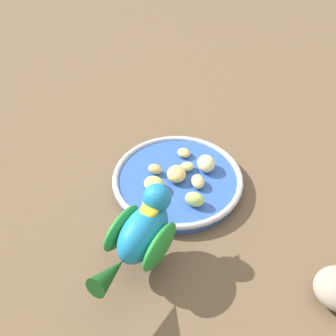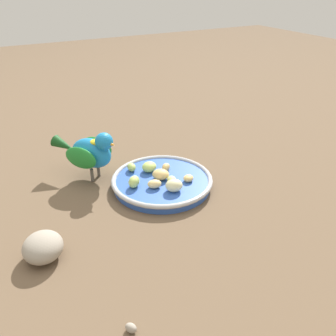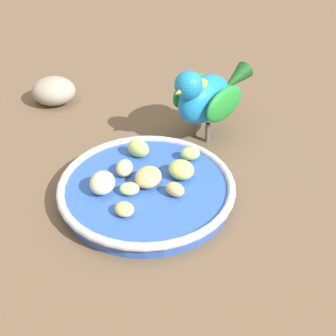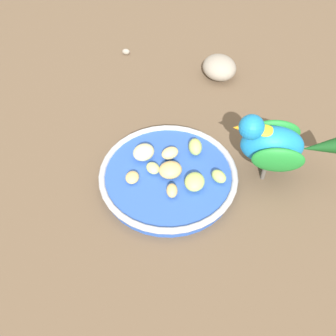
# 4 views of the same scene
# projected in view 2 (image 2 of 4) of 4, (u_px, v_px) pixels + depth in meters

# --- Properties ---
(ground_plane) EXTENTS (4.00, 4.00, 0.00)m
(ground_plane) POSITION_uv_depth(u_px,v_px,m) (162.00, 191.00, 0.83)
(ground_plane) COLOR brown
(feeding_bowl) EXTENTS (0.23, 0.23, 0.02)m
(feeding_bowl) POSITION_uv_depth(u_px,v_px,m) (162.00, 181.00, 0.84)
(feeding_bowl) COLOR #2D56B7
(feeding_bowl) RESTS_ON ground_plane
(apple_piece_0) EXTENTS (0.05, 0.05, 0.02)m
(apple_piece_0) POSITION_uv_depth(u_px,v_px,m) (161.00, 174.00, 0.83)
(apple_piece_0) COLOR tan
(apple_piece_0) RESTS_ON feeding_bowl
(apple_piece_1) EXTENTS (0.04, 0.04, 0.03)m
(apple_piece_1) POSITION_uv_depth(u_px,v_px,m) (134.00, 182.00, 0.80)
(apple_piece_1) COLOR #B2CC66
(apple_piece_1) RESTS_ON feeding_bowl
(apple_piece_2) EXTENTS (0.03, 0.02, 0.02)m
(apple_piece_2) POSITION_uv_depth(u_px,v_px,m) (132.00, 167.00, 0.87)
(apple_piece_2) COLOR #B2CC66
(apple_piece_2) RESTS_ON feeding_bowl
(apple_piece_3) EXTENTS (0.04, 0.05, 0.02)m
(apple_piece_3) POSITION_uv_depth(u_px,v_px,m) (150.00, 167.00, 0.86)
(apple_piece_3) COLOR #B2CC66
(apple_piece_3) RESTS_ON feeding_bowl
(apple_piece_4) EXTENTS (0.03, 0.03, 0.01)m
(apple_piece_4) POSITION_uv_depth(u_px,v_px,m) (188.00, 178.00, 0.82)
(apple_piece_4) COLOR tan
(apple_piece_4) RESTS_ON feeding_bowl
(apple_piece_5) EXTENTS (0.03, 0.02, 0.02)m
(apple_piece_5) POSITION_uv_depth(u_px,v_px,m) (172.00, 180.00, 0.82)
(apple_piece_5) COLOR #C6D17A
(apple_piece_5) RESTS_ON feeding_bowl
(apple_piece_6) EXTENTS (0.03, 0.04, 0.02)m
(apple_piece_6) POSITION_uv_depth(u_px,v_px,m) (154.00, 184.00, 0.80)
(apple_piece_6) COLOR #E5C67F
(apple_piece_6) RESTS_ON feeding_bowl
(apple_piece_7) EXTENTS (0.03, 0.03, 0.02)m
(apple_piece_7) POSITION_uv_depth(u_px,v_px,m) (166.00, 167.00, 0.87)
(apple_piece_7) COLOR tan
(apple_piece_7) RESTS_ON feeding_bowl
(apple_piece_8) EXTENTS (0.04, 0.05, 0.03)m
(apple_piece_8) POSITION_uv_depth(u_px,v_px,m) (174.00, 185.00, 0.79)
(apple_piece_8) COLOR beige
(apple_piece_8) RESTS_ON feeding_bowl
(parrot) EXTENTS (0.16, 0.13, 0.12)m
(parrot) POSITION_uv_depth(u_px,v_px,m) (90.00, 151.00, 0.84)
(parrot) COLOR #59544C
(parrot) RESTS_ON ground_plane
(rock_large) EXTENTS (0.09, 0.09, 0.05)m
(rock_large) POSITION_uv_depth(u_px,v_px,m) (43.00, 247.00, 0.63)
(rock_large) COLOR gray
(rock_large) RESTS_ON ground_plane
(pebble_0) EXTENTS (0.02, 0.02, 0.01)m
(pebble_0) POSITION_uv_depth(u_px,v_px,m) (131.00, 328.00, 0.51)
(pebble_0) COLOR gray
(pebble_0) RESTS_ON ground_plane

